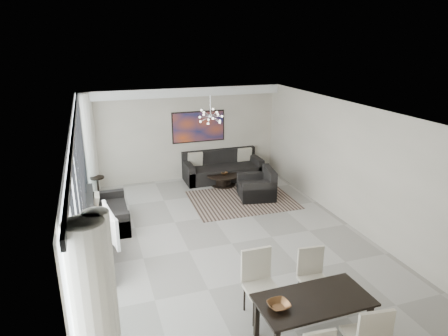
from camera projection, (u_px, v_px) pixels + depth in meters
name	position (u px, v px, depth m)	size (l,w,h in m)	color
room_shell	(253.00, 179.00, 8.42)	(6.00, 9.00, 2.90)	#A8A39B
window_wall	(88.00, 198.00, 7.41)	(0.37, 8.95, 2.90)	white
soffit	(183.00, 92.00, 11.74)	(5.98, 0.40, 0.26)	white
painting	(199.00, 127.00, 12.39)	(1.68, 0.04, 0.98)	#BE471A
chandelier	(211.00, 116.00, 10.34)	(0.66, 0.66, 0.71)	silver
rug	(242.00, 200.00, 11.07)	(2.77, 2.13, 0.01)	black
coffee_table	(223.00, 179.00, 12.11)	(1.03, 1.03, 0.36)	black
bowl_coffee	(224.00, 173.00, 12.01)	(0.21, 0.21, 0.07)	brown
sofa_main	(222.00, 170.00, 12.66)	(2.43, 0.99, 0.88)	black
loveseat	(106.00, 215.00, 9.49)	(0.92, 1.64, 0.82)	black
armchair	(258.00, 188.00, 11.18)	(1.09, 1.14, 0.83)	black
side_table	(98.00, 183.00, 11.34)	(0.39, 0.39, 0.54)	black
tv_console	(99.00, 254.00, 7.82)	(0.49, 1.73, 0.54)	black
television	(105.00, 226.00, 7.66)	(1.10, 0.14, 0.64)	gray
dining_table	(313.00, 304.00, 5.80)	(1.70, 0.86, 0.70)	black
dining_chair_se	(369.00, 335.00, 5.20)	(0.55, 0.55, 1.06)	#C1B3A0
dining_chair_nw	(258.00, 278.00, 6.39)	(0.51, 0.51, 1.11)	#C1B3A0
dining_chair_ne	(312.00, 273.00, 6.65)	(0.50, 0.50, 0.99)	#C1B3A0
bowl_dining	(279.00, 305.00, 5.57)	(0.31, 0.31, 0.08)	brown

